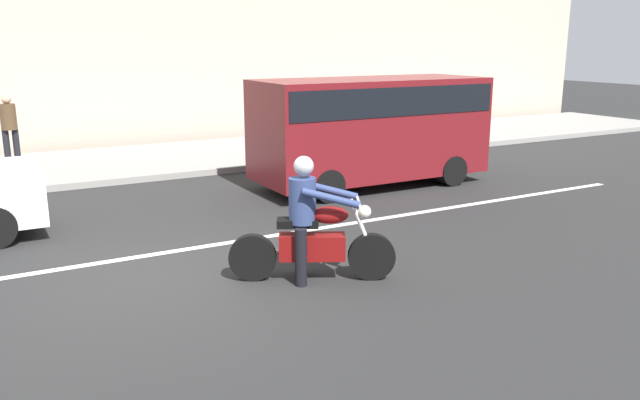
# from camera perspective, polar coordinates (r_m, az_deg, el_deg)

# --- Properties ---
(ground_plane) EXTENTS (80.00, 80.00, 0.00)m
(ground_plane) POSITION_cam_1_polar(r_m,az_deg,el_deg) (8.55, -15.13, -6.78)
(ground_plane) COLOR #252525
(sidewalk_slab) EXTENTS (40.00, 4.40, 0.14)m
(sidewalk_slab) POSITION_cam_1_polar(r_m,az_deg,el_deg) (16.18, -22.12, 2.67)
(sidewalk_slab) COLOR gray
(sidewalk_slab) RESTS_ON ground_plane
(lane_marking_stripe) EXTENTS (18.00, 0.14, 0.01)m
(lane_marking_stripe) POSITION_cam_1_polar(r_m,az_deg,el_deg) (9.60, -11.17, -4.23)
(lane_marking_stripe) COLOR silver
(lane_marking_stripe) RESTS_ON ground_plane
(motorcycle_with_rider_denim_blue) EXTENTS (1.93, 1.13, 1.61)m
(motorcycle_with_rider_denim_blue) POSITION_cam_1_polar(r_m,az_deg,el_deg) (8.01, -0.81, -2.73)
(motorcycle_with_rider_denim_blue) COLOR black
(motorcycle_with_rider_denim_blue) RESTS_ON ground_plane
(parked_van_maroon) EXTENTS (4.86, 1.96, 2.24)m
(parked_van_maroon) POSITION_cam_1_polar(r_m,az_deg,el_deg) (13.34, 4.57, 6.80)
(parked_van_maroon) COLOR maroon
(parked_van_maroon) RESTS_ON ground_plane
(pedestrian_bystander) EXTENTS (0.34, 0.34, 1.69)m
(pedestrian_bystander) POSITION_cam_1_polar(r_m,az_deg,el_deg) (15.92, -26.08, 5.98)
(pedestrian_bystander) COLOR black
(pedestrian_bystander) RESTS_ON sidewalk_slab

